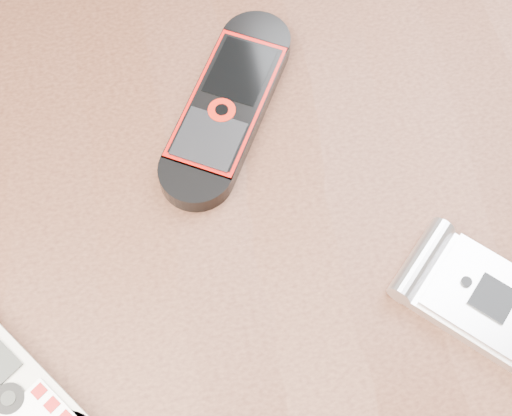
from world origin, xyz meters
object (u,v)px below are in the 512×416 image
at_px(nokia_white, 7,395).
at_px(nokia_black_red, 228,105).
at_px(table, 250,269).
at_px(motorola_razr, 495,305).

distance_m(nokia_white, nokia_black_red, 0.24).
height_order(table, nokia_white, nokia_white).
distance_m(nokia_black_red, motorola_razr, 0.23).
bearing_deg(nokia_black_red, table, -59.17).
bearing_deg(nokia_white, motorola_razr, -37.03).
relative_size(table, nokia_white, 7.84).
bearing_deg(nokia_white, nokia_black_red, 10.51).
relative_size(nokia_black_red, motorola_razr, 1.47).
relative_size(table, nokia_black_red, 6.96).
relative_size(nokia_white, nokia_black_red, 0.89).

